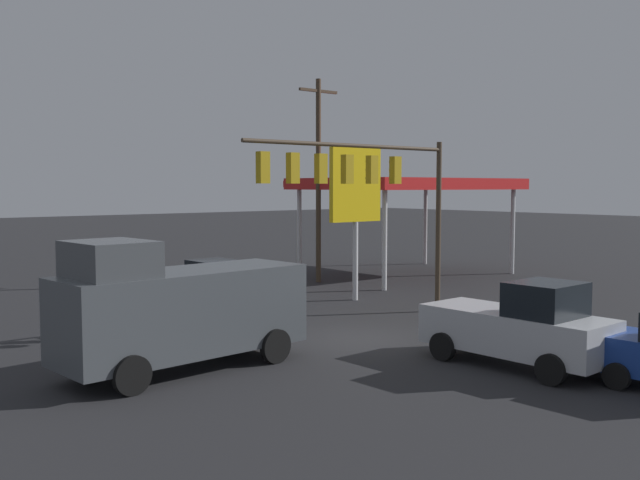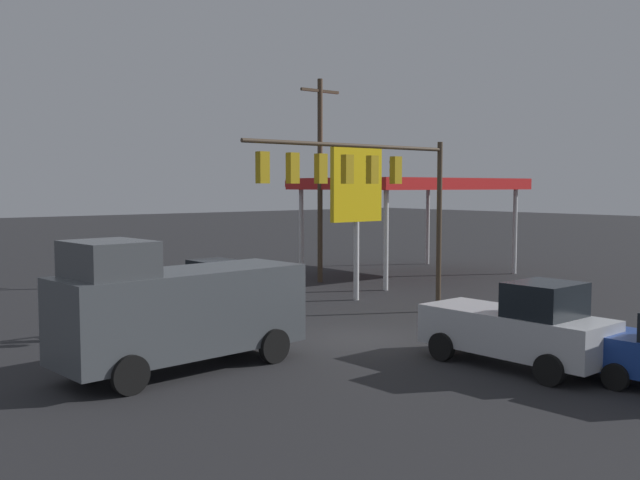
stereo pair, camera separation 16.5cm
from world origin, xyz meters
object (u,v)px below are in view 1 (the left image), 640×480
price_sign (355,191)px  delivery_truck (178,308)px  sedan_far (215,284)px  utility_pole (318,176)px  pickup_parked (521,327)px  traffic_signal_assembly (361,179)px

price_sign → delivery_truck: (11.63, 5.77, -3.03)m
price_sign → sedan_far: bearing=-20.9°
delivery_truck → price_sign: bearing=-157.9°
price_sign → delivery_truck: price_sign is taller
price_sign → delivery_truck: bearing=26.4°
utility_pole → pickup_parked: (6.72, 16.83, -4.33)m
price_sign → sedan_far: (5.68, -2.17, -3.77)m
traffic_signal_assembly → sedan_far: 7.87m
traffic_signal_assembly → price_sign: (-3.50, -4.12, -0.43)m
sedan_far → price_sign: bearing=66.8°
utility_pole → sedan_far: 9.86m
traffic_signal_assembly → utility_pole: (-5.95, -9.60, 0.29)m
price_sign → delivery_truck: size_ratio=0.94×
price_sign → sedan_far: 7.15m
delivery_truck → pickup_parked: delivery_truck is taller
traffic_signal_assembly → sedan_far: size_ratio=2.06×
pickup_parked → sedan_far: bearing=-175.9°
delivery_truck → pickup_parked: 9.25m
utility_pole → delivery_truck: size_ratio=1.48×
price_sign → pickup_parked: price_sign is taller
traffic_signal_assembly → pickup_parked: bearing=83.9°
traffic_signal_assembly → sedan_far: bearing=-70.9°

